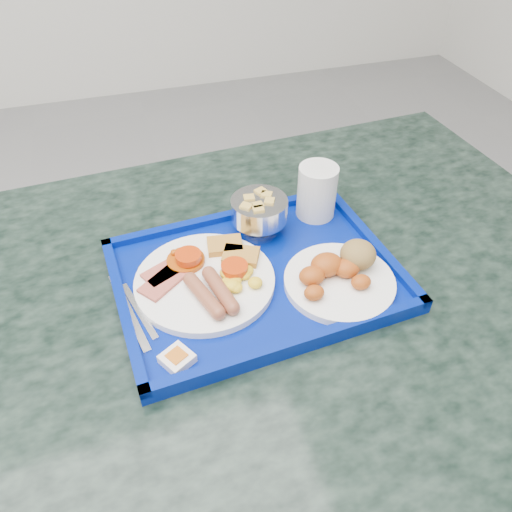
{
  "coord_description": "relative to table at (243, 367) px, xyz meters",
  "views": [
    {
      "loc": [
        0.48,
        -0.35,
        1.44
      ],
      "look_at": [
        0.65,
        0.23,
        0.89
      ],
      "focal_mm": 35.0,
      "sensor_mm": 36.0,
      "label": 1
    }
  ],
  "objects": [
    {
      "name": "table",
      "position": [
        0.0,
        0.0,
        0.0
      ],
      "size": [
        1.39,
        0.98,
        0.84
      ],
      "rotation": [
        0.0,
        0.0,
        0.06
      ],
      "color": "slate",
      "rests_on": "floor"
    },
    {
      "name": "juice_cup",
      "position": [
        0.19,
        0.14,
        0.29
      ],
      "size": [
        0.07,
        0.07,
        0.1
      ],
      "color": "white",
      "rests_on": "tray"
    },
    {
      "name": "spoon",
      "position": [
        -0.15,
        0.05,
        0.24
      ],
      "size": [
        0.06,
        0.17,
        0.01
      ],
      "rotation": [
        0.0,
        0.0,
        0.26
      ],
      "color": "silver",
      "rests_on": "tray"
    },
    {
      "name": "tray",
      "position": [
        0.03,
        0.02,
        0.23
      ],
      "size": [
        0.48,
        0.37,
        0.03
      ],
      "rotation": [
        0.0,
        0.0,
        0.08
      ],
      "color": "navy",
      "rests_on": "table"
    },
    {
      "name": "knife",
      "position": [
        -0.18,
        -0.01,
        0.23
      ],
      "size": [
        0.05,
        0.18,
        0.0
      ],
      "primitive_type": "cube",
      "rotation": [
        0.0,
        0.0,
        0.2
      ],
      "color": "silver",
      "rests_on": "tray"
    },
    {
      "name": "bread_plate",
      "position": [
        0.16,
        -0.04,
        0.25
      ],
      "size": [
        0.18,
        0.18,
        0.06
      ],
      "rotation": [
        0.0,
        0.0,
        -0.35
      ],
      "color": "white",
      "rests_on": "tray"
    },
    {
      "name": "jam_packet",
      "position": [
        -0.13,
        -0.12,
        0.24
      ],
      "size": [
        0.05,
        0.05,
        0.02
      ],
      "rotation": [
        0.0,
        0.0,
        0.53
      ],
      "color": "white",
      "rests_on": "tray"
    },
    {
      "name": "fruit_bowl",
      "position": [
        0.07,
        0.12,
        0.28
      ],
      "size": [
        0.1,
        0.1,
        0.07
      ],
      "color": "silver",
      "rests_on": "tray"
    },
    {
      "name": "main_plate",
      "position": [
        -0.05,
        0.02,
        0.24
      ],
      "size": [
        0.23,
        0.23,
        0.04
      ],
      "rotation": [
        0.0,
        0.0,
        0.15
      ],
      "color": "white",
      "rests_on": "tray"
    }
  ]
}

